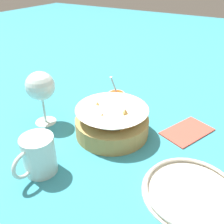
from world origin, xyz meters
TOP-DOWN VIEW (x-y plane):
  - ground_plane at (0.00, 0.00)m, footprint 4.00×4.00m
  - food_basket at (-0.00, 0.04)m, footprint 0.20×0.20m
  - sauce_cup at (-0.16, -0.04)m, footprint 0.07×0.06m
  - wine_glass at (0.06, -0.16)m, footprint 0.08×0.08m
  - beer_mug at (0.21, -0.02)m, footprint 0.11×0.07m
  - side_plate at (0.10, 0.29)m, footprint 0.21×0.21m
  - napkin at (-0.12, 0.22)m, footprint 0.17×0.13m

SIDE VIEW (x-z plane):
  - ground_plane at x=0.00m, z-range 0.00..0.00m
  - napkin at x=-0.12m, z-range 0.00..0.01m
  - side_plate at x=0.10m, z-range 0.00..0.01m
  - sauce_cup at x=-0.16m, z-range -0.03..0.08m
  - food_basket at x=0.00m, z-range -0.01..0.09m
  - beer_mug at x=0.21m, z-range 0.00..0.09m
  - wine_glass at x=0.06m, z-range 0.03..0.20m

